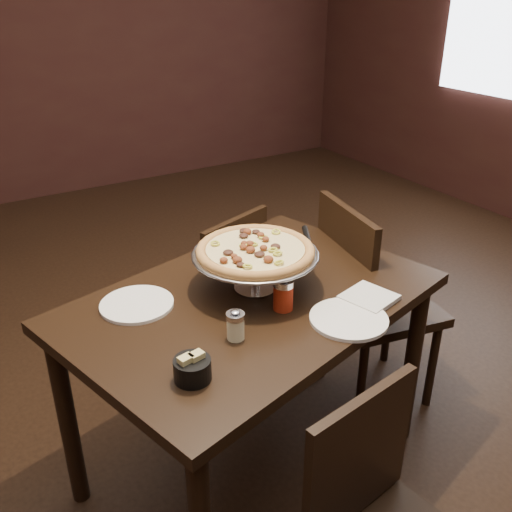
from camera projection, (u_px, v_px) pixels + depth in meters
room at (270, 94)px, 1.70m from camera, size 6.04×7.04×2.84m
dining_table at (251, 321)px, 1.95m from camera, size 1.38×1.09×0.76m
pizza_stand at (255, 251)px, 1.89m from camera, size 0.43×0.43×0.18m
parmesan_shaker at (236, 325)px, 1.66m from camera, size 0.06×0.06×0.10m
pepper_flake_shaker at (283, 294)px, 1.81m from camera, size 0.07×0.07×0.12m
packet_caddy at (192, 369)px, 1.50m from camera, size 0.10×0.10×0.08m
napkin_stack at (369, 298)px, 1.88m from camera, size 0.19×0.19×0.02m
plate_left at (137, 304)px, 1.85m from camera, size 0.24×0.24×0.01m
plate_near at (349, 319)px, 1.77m from camera, size 0.24×0.24×0.01m
serving_spatula at (306, 235)px, 2.01m from camera, size 0.17×0.17×0.03m
chair_far at (218, 290)px, 2.56m from camera, size 0.49×0.49×0.83m
chair_side at (367, 298)px, 2.40m from camera, size 0.50×0.50×0.92m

